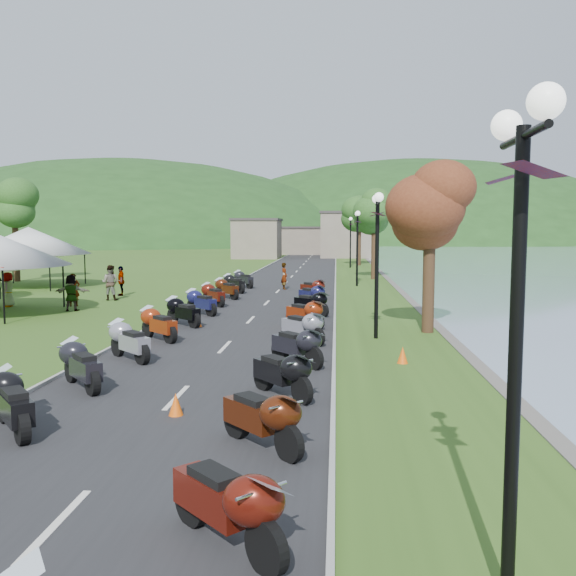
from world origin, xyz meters
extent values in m
cube|color=#272729|center=(0.00, 40.00, 0.01)|extent=(7.00, 120.00, 0.02)
cube|color=gray|center=(-2.00, 85.00, 2.50)|extent=(18.00, 16.00, 5.00)
imported|color=slate|center=(-9.48, 26.04, 0.00)|extent=(0.73, 0.66, 1.64)
imported|color=slate|center=(-8.61, 28.70, 0.00)|extent=(0.95, 0.55, 1.91)
cone|color=#F2590C|center=(0.33, 8.69, 0.24)|extent=(0.31, 0.31, 0.48)
camera|label=1|loc=(3.59, -3.28, 3.82)|focal=38.00mm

